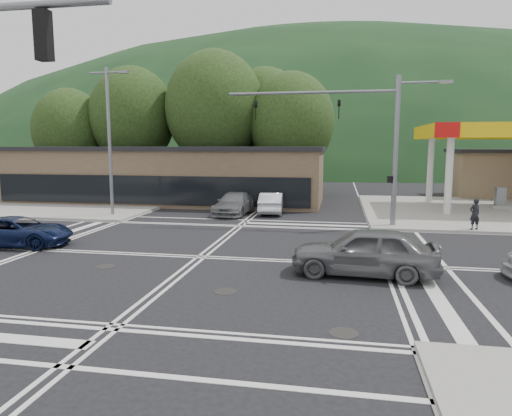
% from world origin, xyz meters
% --- Properties ---
extents(ground, '(120.00, 120.00, 0.00)m').
position_xyz_m(ground, '(0.00, 0.00, 0.00)').
color(ground, black).
rests_on(ground, ground).
extents(sidewalk_ne, '(16.00, 16.00, 0.15)m').
position_xyz_m(sidewalk_ne, '(15.00, 15.00, 0.07)').
color(sidewalk_ne, gray).
rests_on(sidewalk_ne, ground).
extents(sidewalk_nw, '(16.00, 16.00, 0.15)m').
position_xyz_m(sidewalk_nw, '(-15.00, 15.00, 0.07)').
color(sidewalk_nw, gray).
rests_on(sidewalk_nw, ground).
extents(commercial_row, '(24.00, 8.00, 4.00)m').
position_xyz_m(commercial_row, '(-8.00, 17.00, 2.00)').
color(commercial_row, brown).
rests_on(commercial_row, ground).
extents(hill_north, '(252.00, 126.00, 140.00)m').
position_xyz_m(hill_north, '(0.00, 90.00, 0.00)').
color(hill_north, '#163118').
rests_on(hill_north, ground).
extents(tree_n_a, '(8.00, 8.00, 11.75)m').
position_xyz_m(tree_n_a, '(-14.00, 24.00, 7.14)').
color(tree_n_a, '#382619').
rests_on(tree_n_a, ground).
extents(tree_n_b, '(9.00, 9.00, 12.98)m').
position_xyz_m(tree_n_b, '(-6.00, 24.00, 7.79)').
color(tree_n_b, '#382619').
rests_on(tree_n_b, ground).
extents(tree_n_c, '(7.60, 7.60, 10.87)m').
position_xyz_m(tree_n_c, '(1.00, 24.00, 6.49)').
color(tree_n_c, '#382619').
rests_on(tree_n_c, ground).
extents(tree_n_d, '(6.80, 6.80, 9.76)m').
position_xyz_m(tree_n_d, '(-20.00, 23.00, 5.84)').
color(tree_n_d, '#382619').
rests_on(tree_n_d, ground).
extents(tree_n_e, '(8.40, 8.40, 11.98)m').
position_xyz_m(tree_n_e, '(-2.00, 28.00, 7.14)').
color(tree_n_e, '#382619').
rests_on(tree_n_e, ground).
extents(streetlight_nw, '(2.50, 0.25, 9.00)m').
position_xyz_m(streetlight_nw, '(-8.44, 9.00, 5.05)').
color(streetlight_nw, slate).
rests_on(streetlight_nw, ground).
extents(signal_mast_ne, '(11.65, 0.30, 8.00)m').
position_xyz_m(signal_mast_ne, '(6.95, 8.20, 5.07)').
color(signal_mast_ne, slate).
rests_on(signal_mast_ne, ground).
extents(car_blue_west, '(4.90, 2.77, 1.29)m').
position_xyz_m(car_blue_west, '(-8.53, 0.50, 0.65)').
color(car_blue_west, '#0C1639').
rests_on(car_blue_west, ground).
extents(car_grey_center, '(5.01, 2.30, 1.67)m').
position_xyz_m(car_grey_center, '(6.20, -1.47, 0.83)').
color(car_grey_center, '#5D5F62').
rests_on(car_grey_center, ground).
extents(car_queue_a, '(1.75, 4.24, 1.36)m').
position_xyz_m(car_queue_a, '(1.00, 12.28, 0.68)').
color(car_queue_a, silver).
rests_on(car_queue_a, ground).
extents(car_queue_b, '(1.91, 4.63, 1.57)m').
position_xyz_m(car_queue_b, '(1.00, 16.03, 0.78)').
color(car_queue_b, '#BABAB6').
rests_on(car_queue_b, ground).
extents(car_northbound, '(2.21, 4.89, 1.39)m').
position_xyz_m(car_northbound, '(-1.27, 11.31, 0.70)').
color(car_northbound, slate).
rests_on(car_northbound, ground).
extents(pedestrian, '(0.69, 0.59, 1.60)m').
position_xyz_m(pedestrian, '(12.11, 7.51, 0.95)').
color(pedestrian, black).
rests_on(pedestrian, sidewalk_ne).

